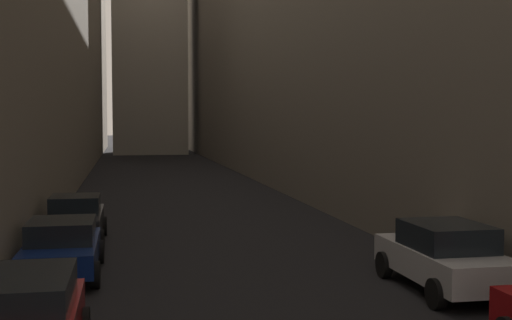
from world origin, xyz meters
name	(u,v)px	position (x,y,z in m)	size (l,w,h in m)	color
ground_plane	(167,177)	(0.00, 48.00, 0.00)	(264.00, 264.00, 0.00)	black
building_block_right	(315,4)	(11.09, 50.00, 12.57)	(11.18, 108.00, 25.13)	#60594F
parked_car_left_third	(62,247)	(-4.40, 18.93, 0.75)	(1.96, 4.13, 1.44)	navy
parked_car_left_far	(75,219)	(-4.40, 23.49, 0.78)	(1.88, 4.11, 1.53)	black
parked_car_right_third	(444,256)	(4.40, 15.79, 0.81)	(1.99, 4.20, 1.58)	#B7B7BC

